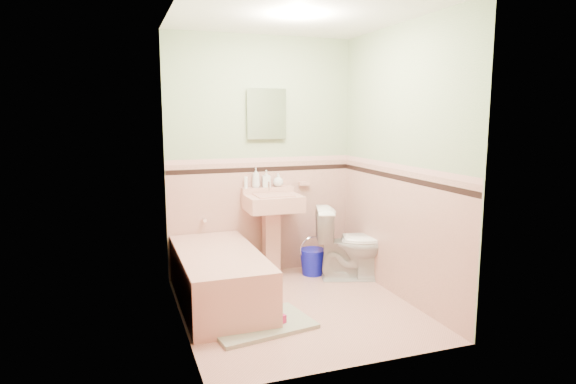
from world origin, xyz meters
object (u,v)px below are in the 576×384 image
object	(u,v)px
bathtub	(219,279)
toilet	(352,243)
sink	(273,237)
bucket	(313,262)
soap_bottle_mid	(266,179)
soap_bottle_left	(256,178)
medicine_cabinet	(266,114)
shoe	(276,320)
soap_bottle_right	(278,180)

from	to	relation	value
bathtub	toilet	size ratio (longest dim) A/B	1.99
sink	bucket	size ratio (longest dim) A/B	3.18
soap_bottle_mid	bucket	bearing A→B (deg)	-27.87
soap_bottle_left	bathtub	bearing A→B (deg)	-127.88
bucket	medicine_cabinet	bearing A→B (deg)	148.33
sink	shoe	world-z (taller)	sink
toilet	shoe	bearing A→B (deg)	146.93
soap_bottle_mid	soap_bottle_right	xyz separation A→B (m)	(0.13, 0.00, -0.02)
bucket	bathtub	bearing A→B (deg)	-156.66
medicine_cabinet	bucket	distance (m)	1.64
soap_bottle_mid	soap_bottle_right	distance (m)	0.13
medicine_cabinet	toilet	size ratio (longest dim) A/B	0.65
sink	soap_bottle_mid	xyz separation A→B (m)	(-0.01, 0.18, 0.59)
shoe	medicine_cabinet	bearing A→B (deg)	50.86
bathtub	soap_bottle_mid	size ratio (longest dim) A/B	8.33
toilet	shoe	xyz separation A→B (m)	(-1.12, -0.89, -0.31)
soap_bottle_mid	bucket	size ratio (longest dim) A/B	0.65
soap_bottle_mid	shoe	size ratio (longest dim) A/B	1.10
bathtub	soap_bottle_right	bearing A→B (deg)	41.65
soap_bottle_mid	toilet	size ratio (longest dim) A/B	0.24
soap_bottle_left	medicine_cabinet	bearing A→B (deg)	13.22
bathtub	shoe	bearing A→B (deg)	-64.66
medicine_cabinet	soap_bottle_left	world-z (taller)	medicine_cabinet
medicine_cabinet	shoe	size ratio (longest dim) A/B	3.01
soap_bottle_right	shoe	distance (m)	1.74
shoe	toilet	bearing A→B (deg)	13.79
bathtub	toilet	bearing A→B (deg)	8.74
medicine_cabinet	soap_bottle_right	world-z (taller)	medicine_cabinet
sink	soap_bottle_left	world-z (taller)	soap_bottle_left
medicine_cabinet	soap_bottle_mid	xyz separation A→B (m)	(-0.01, -0.03, -0.68)
sink	shoe	distance (m)	1.31
sink	medicine_cabinet	world-z (taller)	medicine_cabinet
soap_bottle_left	soap_bottle_mid	size ratio (longest dim) A/B	1.16
soap_bottle_right	bucket	world-z (taller)	soap_bottle_right
soap_bottle_left	soap_bottle_right	distance (m)	0.25
shoe	sink	bearing A→B (deg)	48.48
bathtub	medicine_cabinet	size ratio (longest dim) A/B	3.05
bathtub	soap_bottle_right	size ratio (longest dim) A/B	10.85
soap_bottle_right	toilet	size ratio (longest dim) A/B	0.18
soap_bottle_mid	soap_bottle_right	world-z (taller)	soap_bottle_mid
shoe	soap_bottle_mid	bearing A→B (deg)	51.11
medicine_cabinet	soap_bottle_mid	bearing A→B (deg)	-115.28
toilet	shoe	distance (m)	1.47
soap_bottle_mid	bucket	distance (m)	1.02
sink	soap_bottle_left	xyz separation A→B (m)	(-0.13, 0.18, 0.60)
bathtub	soap_bottle_right	xyz separation A→B (m)	(0.80, 0.71, 0.78)
soap_bottle_left	soap_bottle_mid	bearing A→B (deg)	0.00
bathtub	soap_bottle_left	bearing A→B (deg)	52.12
sink	soap_bottle_mid	bearing A→B (deg)	94.50
soap_bottle_left	soap_bottle_right	bearing A→B (deg)	0.00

